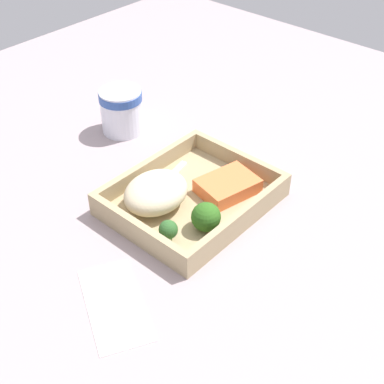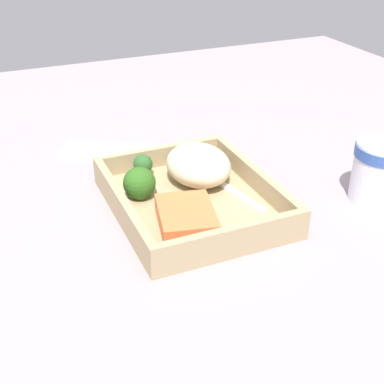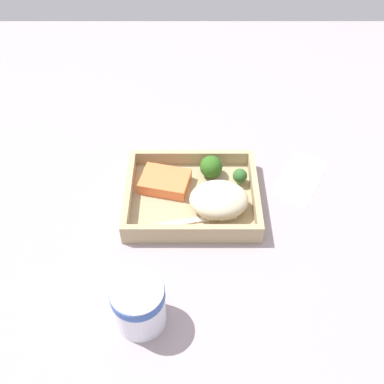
{
  "view_description": "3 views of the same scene",
  "coord_description": "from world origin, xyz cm",
  "views": [
    {
      "loc": [
        52.56,
        46.78,
        58.99
      ],
      "look_at": [
        0.0,
        0.0,
        2.7
      ],
      "focal_mm": 50.0,
      "sensor_mm": 36.0,
      "label": 1
    },
    {
      "loc": [
        -60.91,
        26.27,
        40.34
      ],
      "look_at": [
        0.0,
        0.0,
        2.7
      ],
      "focal_mm": 50.0,
      "sensor_mm": 36.0,
      "label": 2
    },
    {
      "loc": [
        -0.04,
        -62.31,
        68.58
      ],
      "look_at": [
        0.0,
        0.0,
        2.7
      ],
      "focal_mm": 42.0,
      "sensor_mm": 36.0,
      "label": 3
    }
  ],
  "objects": [
    {
      "name": "fork",
      "position": [
        1.96,
        -6.09,
        1.42
      ],
      "size": [
        15.8,
        4.88,
        0.44
      ],
      "color": "white",
      "rests_on": "takeout_tray"
    },
    {
      "name": "salmon_fillet",
      "position": [
        -5.59,
        3.24,
        2.46
      ],
      "size": [
        11.17,
        9.28,
        2.52
      ],
      "primitive_type": "cube",
      "rotation": [
        0.0,
        0.0,
        -0.23
      ],
      "color": "orange",
      "rests_on": "takeout_tray"
    },
    {
      "name": "takeout_tray",
      "position": [
        0.0,
        0.0,
        0.6
      ],
      "size": [
        26.68,
        21.92,
        1.2
      ],
      "primitive_type": "cube",
      "color": "tan",
      "rests_on": "ground_plane"
    },
    {
      "name": "paper_cup",
      "position": [
        -8.39,
        -26.48,
        5.07
      ],
      "size": [
        8.61,
        8.61,
        9.07
      ],
      "color": "white",
      "rests_on": "ground_plane"
    },
    {
      "name": "ground_plane",
      "position": [
        0.0,
        0.0,
        -1.0
      ],
      "size": [
        160.0,
        160.0,
        2.0
      ],
      "primitive_type": "cube",
      "color": "gray"
    },
    {
      "name": "mashed_potatoes",
      "position": [
        5.24,
        -3.3,
        4.0
      ],
      "size": [
        11.58,
        9.48,
        5.6
      ],
      "primitive_type": "ellipsoid",
      "color": "beige",
      "rests_on": "takeout_tray"
    },
    {
      "name": "broccoli_floret_1",
      "position": [
        9.94,
        3.98,
        3.3
      ],
      "size": [
        3.02,
        3.02,
        3.7
      ],
      "color": "#89A766",
      "rests_on": "takeout_tray"
    },
    {
      "name": "receipt_slip",
      "position": [
        23.53,
        6.42,
        0.12
      ],
      "size": [
        14.15,
        17.41,
        0.24
      ],
      "primitive_type": "cube",
      "rotation": [
        0.0,
        0.0,
        -0.5
      ],
      "color": "white",
      "rests_on": "ground_plane"
    },
    {
      "name": "broccoli_floret_2",
      "position": [
        4.02,
        6.51,
        3.5
      ],
      "size": [
        4.75,
        4.75,
        4.75
      ],
      "color": "#83AD5B",
      "rests_on": "takeout_tray"
    },
    {
      "name": "tray_rim",
      "position": [
        0.0,
        0.0,
        2.79
      ],
      "size": [
        26.68,
        21.92,
        3.17
      ],
      "color": "tan",
      "rests_on": "takeout_tray"
    }
  ]
}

